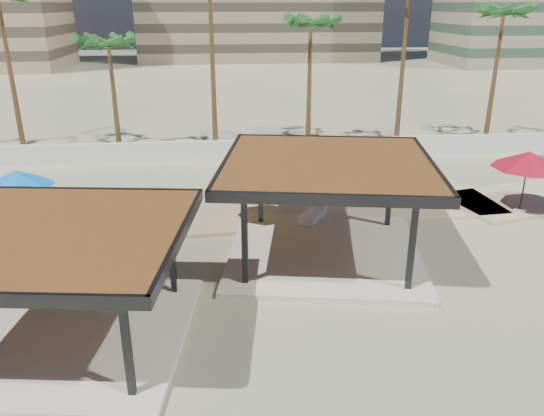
{
  "coord_description": "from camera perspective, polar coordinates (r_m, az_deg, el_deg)",
  "views": [
    {
      "loc": [
        -2.6,
        -15.02,
        8.82
      ],
      "look_at": [
        -0.74,
        4.09,
        1.4
      ],
      "focal_mm": 35.0,
      "sensor_mm": 36.0,
      "label": 1
    }
  ],
  "objects": [
    {
      "name": "pavilion_central",
      "position": [
        19.2,
        5.87,
        0.9
      ],
      "size": [
        8.48,
        8.48,
        3.72
      ],
      "rotation": [
        0.0,
        0.0,
        -0.17
      ],
      "color": "beige",
      "rests_on": "ground"
    },
    {
      "name": "lounger_b",
      "position": [
        22.83,
        4.46,
        -0.67
      ],
      "size": [
        1.61,
        2.11,
        0.78
      ],
      "rotation": [
        0.0,
        0.0,
        1.04
      ],
      "color": "silver",
      "rests_on": "promenade"
    },
    {
      "name": "palm_g",
      "position": [
        37.6,
        23.62,
        18.29
      ],
      "size": [
        3.0,
        3.0,
        9.19
      ],
      "color": "brown",
      "rests_on": "ground"
    },
    {
      "name": "ground",
      "position": [
        17.61,
        3.74,
        -8.98
      ],
      "size": [
        200.0,
        200.0,
        0.0
      ],
      "primitive_type": "plane",
      "color": "tan",
      "rests_on": "ground"
    },
    {
      "name": "umbrella_c",
      "position": [
        25.4,
        25.87,
        4.67
      ],
      "size": [
        3.93,
        3.93,
        2.74
      ],
      "rotation": [
        0.0,
        0.0,
        -0.34
      ],
      "color": "beige",
      "rests_on": "promenade"
    },
    {
      "name": "promenade",
      "position": [
        24.75,
        5.53,
        0.3
      ],
      "size": [
        44.45,
        7.97,
        0.24
      ],
      "color": "#C6B284",
      "rests_on": "ground"
    },
    {
      "name": "palm_c",
      "position": [
        33.81,
        -17.15,
        16.27
      ],
      "size": [
        3.0,
        3.0,
        7.54
      ],
      "color": "brown",
      "rests_on": "ground"
    },
    {
      "name": "umbrella_b",
      "position": [
        21.88,
        -3.02,
        3.32
      ],
      "size": [
        2.85,
        2.85,
        2.28
      ],
      "rotation": [
        0.0,
        0.0,
        -0.12
      ],
      "color": "beige",
      "rests_on": "promenade"
    },
    {
      "name": "lounger_a",
      "position": [
        23.83,
        -24.33,
        -1.54
      ],
      "size": [
        0.96,
        2.44,
        0.9
      ],
      "rotation": [
        0.0,
        0.0,
        1.65
      ],
      "color": "silver",
      "rests_on": "promenade"
    },
    {
      "name": "pavilion_west",
      "position": [
        15.4,
        -21.55,
        -6.72
      ],
      "size": [
        7.46,
        7.46,
        3.37
      ],
      "rotation": [
        0.0,
        0.0,
        -0.13
      ],
      "color": "beige",
      "rests_on": "ground"
    },
    {
      "name": "umbrella_f",
      "position": [
        23.27,
        -25.79,
        2.84
      ],
      "size": [
        3.77,
        3.77,
        2.53
      ],
      "rotation": [
        0.0,
        0.0,
        -0.43
      ],
      "color": "beige",
      "rests_on": "promenade"
    },
    {
      "name": "boundary_wall",
      "position": [
        32.19,
        -0.74,
        6.34
      ],
      "size": [
        56.0,
        0.3,
        1.2
      ],
      "primitive_type": "cube",
      "color": "silver",
      "rests_on": "ground"
    },
    {
      "name": "palm_e",
      "position": [
        33.91,
        4.18,
        18.81
      ],
      "size": [
        3.0,
        3.0,
        8.6
      ],
      "color": "brown",
      "rests_on": "ground"
    }
  ]
}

